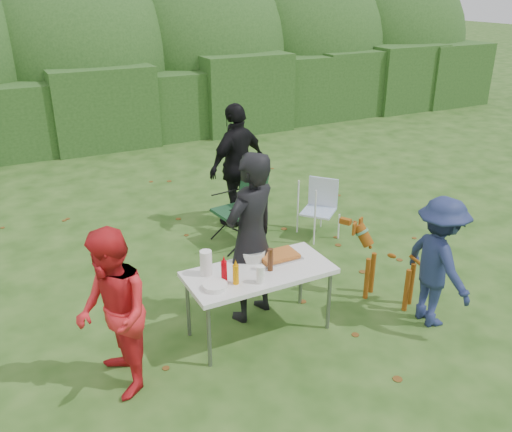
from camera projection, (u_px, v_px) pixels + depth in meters
name	position (u px, v px, depth m)	size (l,w,h in m)	color
ground	(282.00, 333.00, 5.74)	(80.00, 80.00, 0.00)	#1E4211
hedge_row	(102.00, 108.00, 11.92)	(22.00, 1.40, 1.70)	#23471C
shrub_backdrop	(84.00, 64.00, 12.93)	(20.00, 2.60, 3.20)	#3D6628
folding_table	(259.00, 275.00, 5.49)	(1.50, 0.70, 0.74)	silver
person_cook	(251.00, 238.00, 5.69)	(0.69, 0.45, 1.88)	black
person_red_jacket	(113.00, 314.00, 4.67)	(0.76, 0.60, 1.57)	red
person_black_puffy	(238.00, 165.00, 7.99)	(1.08, 0.45, 1.85)	black
child	(438.00, 262.00, 5.66)	(0.93, 0.54, 1.44)	navy
dog	(391.00, 267.00, 6.14)	(0.94, 0.38, 0.89)	brown
camping_chair	(238.00, 207.00, 7.51)	(0.68, 0.68, 1.08)	#183F24
lawn_chair	(319.00, 209.00, 7.77)	(0.49, 0.49, 0.83)	#4F7CB8
food_tray	(278.00, 257.00, 5.70)	(0.45, 0.30, 0.02)	#B7B7BA
focaccia_bread	(278.00, 255.00, 5.69)	(0.40, 0.26, 0.04)	#BE6728
mustard_bottle	(236.00, 275.00, 5.19)	(0.06, 0.06, 0.20)	#D58300
ketchup_bottle	(224.00, 272.00, 5.22)	(0.06, 0.06, 0.22)	#B50009
beer_bottle	(270.00, 260.00, 5.42)	(0.06, 0.06, 0.24)	#47230F
paper_towel_roll	(206.00, 263.00, 5.34)	(0.12, 0.12, 0.26)	white
cup_stack	(260.00, 275.00, 5.21)	(0.08, 0.08, 0.18)	white
pasta_bowl	(253.00, 255.00, 5.67)	(0.26, 0.26, 0.10)	silver
plate_stack	(215.00, 286.00, 5.14)	(0.24, 0.24, 0.05)	white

